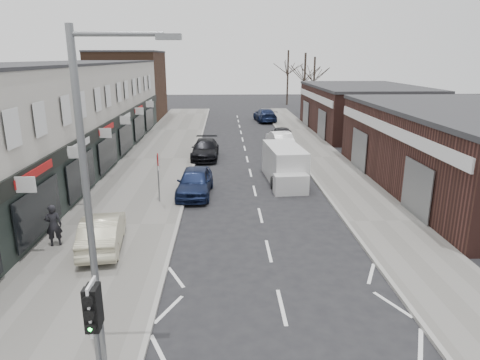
{
  "coord_description": "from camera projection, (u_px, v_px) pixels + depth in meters",
  "views": [
    {
      "loc": [
        -1.74,
        -9.63,
        7.5
      ],
      "look_at": [
        -1.1,
        7.3,
        2.6
      ],
      "focal_mm": 32.0,
      "sensor_mm": 36.0,
      "label": 1
    }
  ],
  "objects": [
    {
      "name": "shop_terrace_left",
      "position": [
        49.0,
        118.0,
        28.63
      ],
      "size": [
        8.0,
        41.0,
        7.1
      ],
      "primitive_type": "cube",
      "color": "beige",
      "rests_on": "ground"
    },
    {
      "name": "parked_car_right_c",
      "position": [
        265.0,
        115.0,
        51.19
      ],
      "size": [
        2.68,
        5.55,
        1.56
      ],
      "primitive_type": "imported",
      "rotation": [
        0.0,
        0.0,
        3.24
      ],
      "color": "#141E3F",
      "rests_on": "ground"
    },
    {
      "name": "ground",
      "position": [
        292.0,
        349.0,
        11.39
      ],
      "size": [
        160.0,
        160.0,
        0.0
      ],
      "primitive_type": "plane",
      "color": "black",
      "rests_on": "ground"
    },
    {
      "name": "parked_car_left_a",
      "position": [
        195.0,
        182.0,
        23.88
      ],
      "size": [
        2.05,
        4.63,
        1.55
      ],
      "primitive_type": "imported",
      "rotation": [
        0.0,
        0.0,
        -0.05
      ],
      "color": "#141E3F",
      "rests_on": "ground"
    },
    {
      "name": "pavement_right",
      "position": [
        322.0,
        158.0,
        32.7
      ],
      "size": [
        3.5,
        64.0,
        0.12
      ],
      "primitive_type": "cube",
      "color": "slate",
      "rests_on": "ground"
    },
    {
      "name": "tree_far_b",
      "position": [
        313.0,
        109.0,
        63.64
      ],
      "size": [
        3.6,
        3.6,
        7.5
      ],
      "primitive_type": null,
      "color": "#382D26",
      "rests_on": "ground"
    },
    {
      "name": "brick_block_far",
      "position": [
        129.0,
        86.0,
        52.99
      ],
      "size": [
        8.0,
        10.0,
        8.0
      ],
      "primitive_type": "cube",
      "color": "#432B1D",
      "rests_on": "ground"
    },
    {
      "name": "street_lamp",
      "position": [
        95.0,
        196.0,
        9.17
      ],
      "size": [
        2.23,
        0.22,
        8.0
      ],
      "color": "slate",
      "rests_on": "pavement_left"
    },
    {
      "name": "right_unit_far",
      "position": [
        362.0,
        110.0,
        43.86
      ],
      "size": [
        10.0,
        16.0,
        4.5
      ],
      "primitive_type": "cube",
      "color": "#3D201B",
      "rests_on": "ground"
    },
    {
      "name": "parked_car_right_a",
      "position": [
        279.0,
        139.0,
        36.37
      ],
      "size": [
        2.0,
        4.59,
        1.47
      ],
      "primitive_type": "imported",
      "rotation": [
        0.0,
        0.0,
        3.24
      ],
      "color": "white",
      "rests_on": "ground"
    },
    {
      "name": "parked_car_left_b",
      "position": [
        205.0,
        149.0,
        32.58
      ],
      "size": [
        2.11,
        4.94,
        1.42
      ],
      "primitive_type": "imported",
      "rotation": [
        0.0,
        0.0,
        -0.02
      ],
      "color": "black",
      "rests_on": "ground"
    },
    {
      "name": "tree_far_c",
      "position": [
        287.0,
        105.0,
        69.3
      ],
      "size": [
        3.6,
        3.6,
        8.5
      ],
      "primitive_type": null,
      "color": "#382D26",
      "rests_on": "ground"
    },
    {
      "name": "traffic_light",
      "position": [
        94.0,
        318.0,
        8.62
      ],
      "size": [
        0.28,
        0.6,
        3.1
      ],
      "color": "slate",
      "rests_on": "pavement_left"
    },
    {
      "name": "pavement_left",
      "position": [
        158.0,
        159.0,
        32.25
      ],
      "size": [
        5.5,
        64.0,
        0.12
      ],
      "primitive_type": "cube",
      "color": "slate",
      "rests_on": "ground"
    },
    {
      "name": "right_unit_near",
      "position": [
        471.0,
        151.0,
        24.65
      ],
      "size": [
        10.0,
        18.0,
        4.5
      ],
      "primitive_type": "cube",
      "color": "#3D201B",
      "rests_on": "ground"
    },
    {
      "name": "white_van",
      "position": [
        285.0,
        165.0,
        26.43
      ],
      "size": [
        2.33,
        5.74,
        2.18
      ],
      "rotation": [
        0.0,
        0.0,
        0.08
      ],
      "color": "silver",
      "rests_on": "ground"
    },
    {
      "name": "warning_sign",
      "position": [
        158.0,
        163.0,
        22.11
      ],
      "size": [
        0.12,
        0.8,
        2.7
      ],
      "color": "slate",
      "rests_on": "pavement_left"
    },
    {
      "name": "sedan_on_pavement",
      "position": [
        103.0,
        232.0,
        17.0
      ],
      "size": [
        1.97,
        4.29,
        1.36
      ],
      "primitive_type": "imported",
      "rotation": [
        0.0,
        0.0,
        3.27
      ],
      "color": "#B9B394",
      "rests_on": "pavement_left"
    },
    {
      "name": "tree_far_a",
      "position": [
        303.0,
        114.0,
        57.79
      ],
      "size": [
        3.6,
        3.6,
        8.0
      ],
      "primitive_type": null,
      "color": "#382D26",
      "rests_on": "ground"
    },
    {
      "name": "parked_car_right_b",
      "position": [
        282.0,
        135.0,
        38.36
      ],
      "size": [
        1.99,
        4.57,
        1.53
      ],
      "primitive_type": "imported",
      "rotation": [
        0.0,
        0.0,
        3.1
      ],
      "color": "black",
      "rests_on": "ground"
    },
    {
      "name": "pedestrian",
      "position": [
        54.0,
        225.0,
        17.14
      ],
      "size": [
        0.72,
        0.57,
        1.74
      ],
      "primitive_type": "imported",
      "rotation": [
        0.0,
        0.0,
        3.4
      ],
      "color": "black",
      "rests_on": "pavement_left"
    }
  ]
}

